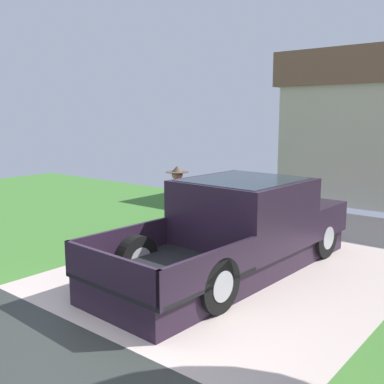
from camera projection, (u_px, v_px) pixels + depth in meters
name	position (u px, v px, depth m)	size (l,w,h in m)	color
pickup_truck	(242.00, 228.00, 8.08)	(2.14, 5.38, 1.61)	black
person_with_hat	(177.00, 201.00, 9.07)	(0.51, 0.46, 1.72)	black
handbag	(171.00, 248.00, 8.95)	(0.29, 0.19, 0.38)	beige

